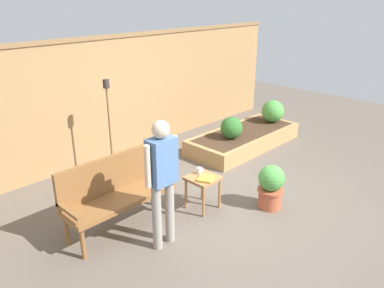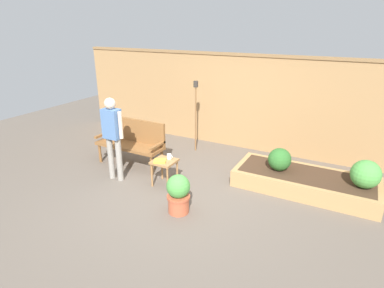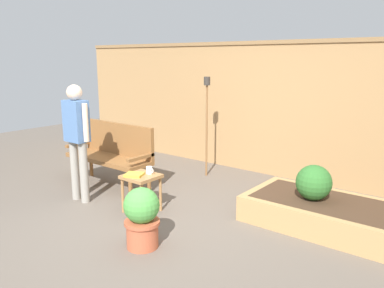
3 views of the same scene
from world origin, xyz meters
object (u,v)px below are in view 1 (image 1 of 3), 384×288
(side_table, at_px, (203,182))
(person_by_bench, at_px, (162,174))
(potted_boxwood, at_px, (271,186))
(tiki_torch, at_px, (108,111))
(cup_on_table, at_px, (200,171))
(garden_bench, at_px, (115,188))
(shrub_far_corner, at_px, (273,111))
(book_on_table, at_px, (206,179))
(shrub_near_bench, at_px, (231,128))

(side_table, height_order, person_by_bench, person_by_bench)
(potted_boxwood, relative_size, tiki_torch, 0.39)
(side_table, distance_m, cup_on_table, 0.17)
(garden_bench, height_order, shrub_far_corner, garden_bench)
(garden_bench, height_order, book_on_table, garden_bench)
(potted_boxwood, bearing_deg, person_by_bench, 165.30)
(shrub_far_corner, height_order, tiki_torch, tiki_torch)
(shrub_near_bench, bearing_deg, cup_on_table, -154.13)
(shrub_far_corner, distance_m, tiki_torch, 3.58)
(side_table, bearing_deg, cup_on_table, 68.16)
(shrub_near_bench, height_order, shrub_far_corner, shrub_far_corner)
(garden_bench, relative_size, potted_boxwood, 2.28)
(side_table, xyz_separation_m, shrub_far_corner, (3.17, 0.96, 0.13))
(garden_bench, bearing_deg, cup_on_table, -18.63)
(book_on_table, height_order, shrub_far_corner, shrub_far_corner)
(potted_boxwood, distance_m, tiki_torch, 2.70)
(garden_bench, distance_m, cup_on_table, 1.20)
(garden_bench, height_order, potted_boxwood, garden_bench)
(cup_on_table, distance_m, book_on_table, 0.20)
(garden_bench, relative_size, side_table, 3.00)
(side_table, relative_size, tiki_torch, 0.30)
(garden_bench, distance_m, tiki_torch, 1.60)
(side_table, relative_size, shrub_near_bench, 1.18)
(book_on_table, height_order, shrub_near_bench, shrub_near_bench)
(garden_bench, relative_size, shrub_near_bench, 3.54)
(side_table, xyz_separation_m, shrub_near_bench, (1.81, 0.96, 0.11))
(cup_on_table, xyz_separation_m, person_by_bench, (-0.98, -0.34, 0.41))
(side_table, bearing_deg, book_on_table, -114.95)
(shrub_near_bench, xyz_separation_m, person_by_bench, (-2.75, -1.20, 0.43))
(cup_on_table, distance_m, shrub_far_corner, 3.24)
(shrub_far_corner, bearing_deg, person_by_bench, -163.75)
(shrub_near_bench, bearing_deg, book_on_table, -150.58)
(shrub_far_corner, distance_m, person_by_bench, 4.29)
(cup_on_table, bearing_deg, person_by_bench, -160.93)
(side_table, bearing_deg, shrub_near_bench, 27.96)
(person_by_bench, bearing_deg, side_table, 14.06)
(book_on_table, relative_size, shrub_near_bench, 0.51)
(side_table, bearing_deg, person_by_bench, -165.94)
(cup_on_table, xyz_separation_m, potted_boxwood, (0.63, -0.76, -0.19))
(book_on_table, bearing_deg, cup_on_table, 41.46)
(person_by_bench, bearing_deg, shrub_near_bench, 23.53)
(shrub_far_corner, bearing_deg, book_on_table, -161.98)
(shrub_near_bench, relative_size, person_by_bench, 0.26)
(book_on_table, distance_m, shrub_far_corner, 3.37)
(book_on_table, height_order, tiki_torch, tiki_torch)
(cup_on_table, height_order, shrub_near_bench, shrub_near_bench)
(potted_boxwood, distance_m, shrub_near_bench, 1.99)
(side_table, xyz_separation_m, person_by_bench, (-0.94, -0.23, 0.54))
(book_on_table, relative_size, potted_boxwood, 0.33)
(shrub_far_corner, bearing_deg, shrub_near_bench, 180.00)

